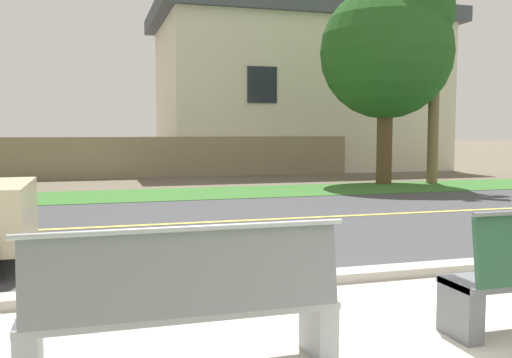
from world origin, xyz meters
The scene contains 10 objects.
ground_plane centered at (0.00, 8.00, 0.00)m, with size 140.00×140.00×0.00m, color #665B4C.
sidewalk_pavement centered at (0.00, 0.40, 0.01)m, with size 44.00×3.60×0.01m, color beige.
curb_edge centered at (0.00, 2.35, 0.06)m, with size 44.00×0.30×0.11m, color #ADA89E.
street_asphalt centered at (0.00, 6.50, 0.00)m, with size 52.00×8.00×0.01m, color #424247.
road_centre_line centered at (0.00, 6.50, 0.01)m, with size 48.00×0.14×0.01m, color #E0CC4C.
far_verge_grass centered at (0.00, 11.05, 0.01)m, with size 48.00×2.80×0.02m, color #38702D.
bench_left centered at (-1.53, 0.51, 0.46)m, with size 2.03×0.48×1.01m.
shade_tree_centre centered at (6.46, 12.01, 4.20)m, with size 3.92×3.92×6.46m.
garden_wall centered at (0.53, 16.47, 0.70)m, with size 13.00×0.36×1.40m, color gray.
house_across_street centered at (6.34, 19.67, 3.30)m, with size 12.10×6.91×6.51m.
Camera 1 is at (-2.07, -2.97, 1.58)m, focal length 39.33 mm.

